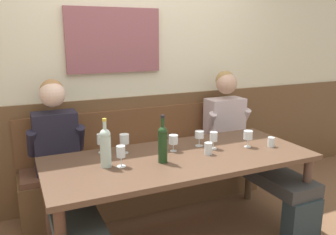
{
  "coord_description": "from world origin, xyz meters",
  "views": [
    {
      "loc": [
        -1.15,
        -2.19,
        1.66
      ],
      "look_at": [
        0.05,
        0.43,
        0.96
      ],
      "focal_mm": 37.02,
      "sensor_mm": 36.0,
      "label": 1
    }
  ],
  "objects": [
    {
      "name": "wine_bottle_amber_mid",
      "position": [
        -0.18,
        0.04,
        0.88
      ],
      "size": [
        0.07,
        0.07,
        0.36
      ],
      "color": "#1C3919",
      "rests_on": "dining_table"
    },
    {
      "name": "wine_glass_left_end",
      "position": [
        -0.0,
        0.23,
        0.82
      ],
      "size": [
        0.07,
        0.07,
        0.14
      ],
      "color": "silver",
      "rests_on": "dining_table"
    },
    {
      "name": "wall_bench",
      "position": [
        0.0,
        0.83,
        0.28
      ],
      "size": [
        2.38,
        0.42,
        0.94
      ],
      "color": "brown",
      "rests_on": "ground"
    },
    {
      "name": "room_wall_back",
      "position": [
        -0.0,
        1.09,
        1.4
      ],
      "size": [
        6.8,
        0.12,
        2.8
      ],
      "color": "beige",
      "rests_on": "ground"
    },
    {
      "name": "dining_table",
      "position": [
        0.0,
        0.1,
        0.65
      ],
      "size": [
        2.08,
        0.88,
        0.73
      ],
      "color": "brown",
      "rests_on": "ground"
    },
    {
      "name": "person_center_right_seat",
      "position": [
        -0.85,
        0.45,
        0.64
      ],
      "size": [
        0.47,
        1.34,
        1.3
      ],
      "color": "#2E363B",
      "rests_on": "ground"
    },
    {
      "name": "wood_wainscot_panel",
      "position": [
        0.0,
        1.04,
        0.53
      ],
      "size": [
        6.8,
        0.03,
        1.06
      ],
      "primitive_type": "cube",
      "color": "brown",
      "rests_on": "ground"
    },
    {
      "name": "wine_glass_center_front",
      "position": [
        0.33,
        0.15,
        0.83
      ],
      "size": [
        0.06,
        0.06,
        0.15
      ],
      "color": "silver",
      "rests_on": "dining_table"
    },
    {
      "name": "wine_bottle_clear_water",
      "position": [
        -0.58,
        0.12,
        0.88
      ],
      "size": [
        0.08,
        0.08,
        0.36
      ],
      "color": "#B4CBBD",
      "rests_on": "dining_table"
    },
    {
      "name": "water_tumbler_center",
      "position": [
        0.22,
        0.05,
        0.78
      ],
      "size": [
        0.06,
        0.06,
        0.1
      ],
      "primitive_type": "cylinder",
      "color": "silver",
      "rests_on": "dining_table"
    },
    {
      "name": "water_tumbler_left",
      "position": [
        0.8,
        -0.01,
        0.77
      ],
      "size": [
        0.06,
        0.06,
        0.08
      ],
      "primitive_type": "cylinder",
      "color": "silver",
      "rests_on": "dining_table"
    },
    {
      "name": "person_center_left_seat",
      "position": [
        0.88,
        0.45,
        0.63
      ],
      "size": [
        0.5,
        1.34,
        1.29
      ],
      "color": "#243137",
      "rests_on": "ground"
    },
    {
      "name": "wine_glass_right_end",
      "position": [
        -0.54,
        0.44,
        0.84
      ],
      "size": [
        0.07,
        0.07,
        0.15
      ],
      "color": "silver",
      "rests_on": "dining_table"
    },
    {
      "name": "wine_glass_near_bucket",
      "position": [
        0.62,
        0.07,
        0.83
      ],
      "size": [
        0.08,
        0.08,
        0.14
      ],
      "color": "silver",
      "rests_on": "dining_table"
    },
    {
      "name": "wine_glass_center_rear",
      "position": [
        0.26,
        0.26,
        0.83
      ],
      "size": [
        0.08,
        0.08,
        0.13
      ],
      "color": "silver",
      "rests_on": "dining_table"
    },
    {
      "name": "wine_glass_mid_left",
      "position": [
        -0.49,
        0.08,
        0.84
      ],
      "size": [
        0.07,
        0.07,
        0.16
      ],
      "color": "silver",
      "rests_on": "dining_table"
    },
    {
      "name": "wine_glass_by_bottle",
      "position": [
        -0.37,
        0.35,
        0.84
      ],
      "size": [
        0.08,
        0.08,
        0.16
      ],
      "color": "silver",
      "rests_on": "dining_table"
    }
  ]
}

